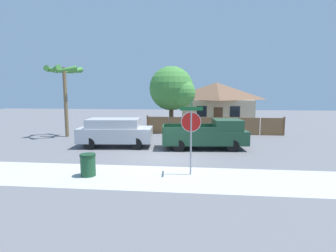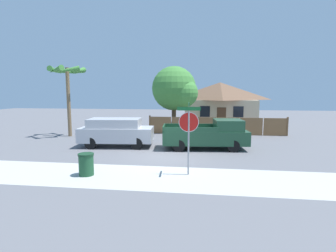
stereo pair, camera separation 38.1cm
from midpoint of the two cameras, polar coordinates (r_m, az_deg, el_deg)
name	(u,v)px [view 2 (the right image)]	position (r m, az deg, el deg)	size (l,w,h in m)	color
ground_plane	(166,156)	(14.46, 0.42, -6.63)	(80.00, 80.00, 0.00)	slate
sidewalk_strip	(155,177)	(11.03, -1.95, -11.07)	(36.00, 3.20, 0.01)	#B2B2AD
wooden_fence	(216,126)	(22.17, 10.95, 0.00)	(11.38, 0.12, 1.53)	brown
house	(220,102)	(30.10, 11.54, 5.07)	(7.94, 6.85, 4.61)	beige
oak_tree	(176,89)	(23.69, 2.20, 7.95)	(4.16, 3.96, 5.83)	brown
palm_tree	(67,76)	(22.20, -20.59, 10.06)	(2.72, 2.92, 5.51)	brown
red_suv	(116,131)	(17.21, -10.56, -1.15)	(4.81, 2.42, 1.82)	#B7B7BC
orange_pickup	(209,135)	(16.42, 9.47, -1.90)	(5.31, 2.43, 1.84)	#1E472D
stop_sign	(189,126)	(10.96, 5.52, -0.05)	(0.97, 0.87, 3.07)	gray
trash_bin	(86,164)	(11.62, -16.48, -8.00)	(0.66, 0.66, 0.94)	#1E4C2D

